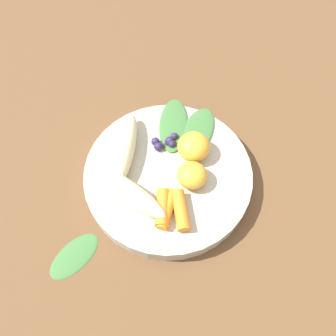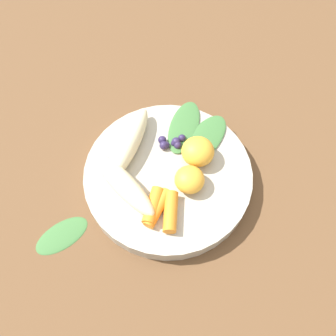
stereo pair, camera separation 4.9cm
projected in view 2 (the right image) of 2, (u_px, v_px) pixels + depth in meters
The scene contains 13 objects.
ground_plane at pixel (168, 180), 0.53m from camera, with size 2.40×2.40×0.00m, color brown.
bowl at pixel (168, 176), 0.52m from camera, with size 0.25×0.25×0.03m, color #B2AD9E.
banana_peeled_left at pixel (123, 184), 0.48m from camera, with size 0.13×0.03×0.03m, color beige.
banana_peeled_right at pixel (130, 141), 0.51m from camera, with size 0.13×0.03×0.03m, color beige.
orange_segment_near at pixel (198, 151), 0.50m from camera, with size 0.05×0.05×0.04m, color #F4A833.
orange_segment_far at pixel (191, 177), 0.48m from camera, with size 0.04×0.04×0.03m, color #F4A833.
carrot_front at pixel (153, 206), 0.47m from camera, with size 0.02×0.02×0.05m, color orange.
carrot_mid_left at pixel (158, 208), 0.47m from camera, with size 0.02×0.02×0.06m, color orange.
carrot_mid_right at pixel (171, 212), 0.46m from camera, with size 0.02×0.02×0.06m, color orange.
blueberry_pile at pixel (172, 143), 0.52m from camera, with size 0.04×0.04×0.01m.
kale_leaf_left at pixel (205, 138), 0.53m from camera, with size 0.10×0.05×0.01m, color #3D7038.
kale_leaf_right at pixel (184, 127), 0.54m from camera, with size 0.11×0.05×0.01m, color #3D7038.
kale_leaf_stray at pixel (62, 235), 0.48m from camera, with size 0.08×0.04×0.01m, color #3D7038.
Camera 2 is at (-0.19, -0.14, 0.47)m, focal length 35.95 mm.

